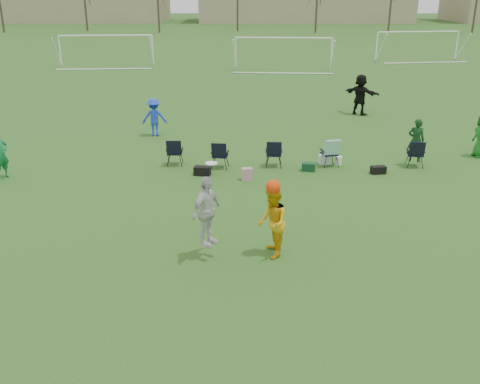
{
  "coord_description": "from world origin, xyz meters",
  "views": [
    {
      "loc": [
        1.05,
        -9.83,
        5.95
      ],
      "look_at": [
        0.95,
        2.42,
        1.25
      ],
      "focal_mm": 40.0,
      "sensor_mm": 36.0,
      "label": 1
    }
  ],
  "objects_px": {
    "fielder_green_near": "(0,155)",
    "fielder_blue": "(154,117)",
    "goal_left": "(106,42)",
    "goal_right": "(418,38)",
    "center_contest": "(245,217)",
    "goal_mid": "(284,44)",
    "fielder_black": "(360,95)"
  },
  "relations": [
    {
      "from": "fielder_black",
      "to": "goal_mid",
      "type": "bearing_deg",
      "value": -39.84
    },
    {
      "from": "goal_mid",
      "to": "goal_left",
      "type": "bearing_deg",
      "value": 175.87
    },
    {
      "from": "fielder_green_near",
      "to": "fielder_blue",
      "type": "bearing_deg",
      "value": -9.81
    },
    {
      "from": "goal_left",
      "to": "goal_mid",
      "type": "bearing_deg",
      "value": -13.13
    },
    {
      "from": "fielder_green_near",
      "to": "goal_mid",
      "type": "xyz_separation_m",
      "value": [
        10.97,
        25.08,
        1.1
      ]
    },
    {
      "from": "center_contest",
      "to": "fielder_green_near",
      "type": "bearing_deg",
      "value": 145.74
    },
    {
      "from": "fielder_black",
      "to": "goal_right",
      "type": "bearing_deg",
      "value": -73.45
    },
    {
      "from": "fielder_black",
      "to": "fielder_blue",
      "type": "bearing_deg",
      "value": 63.64
    },
    {
      "from": "fielder_black",
      "to": "goal_mid",
      "type": "xyz_separation_m",
      "value": [
        -2.79,
        15.37,
        0.93
      ]
    },
    {
      "from": "fielder_green_near",
      "to": "goal_left",
      "type": "relative_size",
      "value": 0.22
    },
    {
      "from": "fielder_black",
      "to": "goal_right",
      "type": "height_order",
      "value": "goal_right"
    },
    {
      "from": "fielder_black",
      "to": "goal_left",
      "type": "xyz_separation_m",
      "value": [
        -16.79,
        17.37,
        0.93
      ]
    },
    {
      "from": "fielder_green_near",
      "to": "fielder_black",
      "type": "bearing_deg",
      "value": -27.25
    },
    {
      "from": "fielder_blue",
      "to": "center_contest",
      "type": "distance_m",
      "value": 11.64
    },
    {
      "from": "center_contest",
      "to": "goal_mid",
      "type": "relative_size",
      "value": 0.32
    },
    {
      "from": "fielder_black",
      "to": "fielder_green_near",
      "type": "bearing_deg",
      "value": 75.08
    },
    {
      "from": "fielder_black",
      "to": "goal_mid",
      "type": "relative_size",
      "value": 0.27
    },
    {
      "from": "center_contest",
      "to": "goal_right",
      "type": "distance_m",
      "value": 39.5
    },
    {
      "from": "fielder_green_near",
      "to": "fielder_blue",
      "type": "xyz_separation_m",
      "value": [
        4.2,
        5.5,
        -0.02
      ]
    },
    {
      "from": "fielder_blue",
      "to": "center_contest",
      "type": "xyz_separation_m",
      "value": [
        3.85,
        -10.98,
        0.21
      ]
    },
    {
      "from": "fielder_blue",
      "to": "fielder_green_near",
      "type": "bearing_deg",
      "value": 45.09
    },
    {
      "from": "fielder_green_near",
      "to": "fielder_black",
      "type": "distance_m",
      "value": 16.85
    },
    {
      "from": "fielder_black",
      "to": "goal_right",
      "type": "distance_m",
      "value": 23.29
    },
    {
      "from": "fielder_blue",
      "to": "goal_right",
      "type": "xyz_separation_m",
      "value": [
        18.78,
        25.58,
        1.12
      ]
    },
    {
      "from": "goal_right",
      "to": "fielder_green_near",
      "type": "bearing_deg",
      "value": -134.47
    },
    {
      "from": "fielder_green_near",
      "to": "goal_mid",
      "type": "bearing_deg",
      "value": 3.91
    },
    {
      "from": "fielder_green_near",
      "to": "fielder_blue",
      "type": "distance_m",
      "value": 6.92
    },
    {
      "from": "fielder_blue",
      "to": "goal_left",
      "type": "bearing_deg",
      "value": -79.06
    },
    {
      "from": "fielder_green_near",
      "to": "center_contest",
      "type": "height_order",
      "value": "center_contest"
    },
    {
      "from": "center_contest",
      "to": "goal_left",
      "type": "xyz_separation_m",
      "value": [
        -11.08,
        32.57,
        0.91
      ]
    },
    {
      "from": "goal_mid",
      "to": "goal_right",
      "type": "xyz_separation_m",
      "value": [
        12.0,
        6.0,
        0.0
      ]
    },
    {
      "from": "fielder_green_near",
      "to": "goal_mid",
      "type": "height_order",
      "value": "goal_mid"
    }
  ]
}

